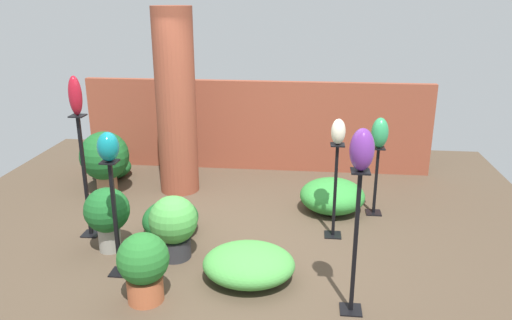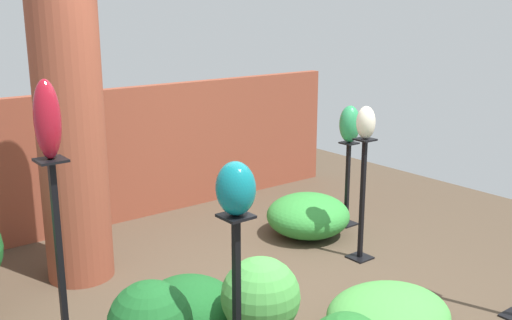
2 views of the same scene
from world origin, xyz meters
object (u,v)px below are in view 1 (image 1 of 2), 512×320
(pedestal_ruby, at_px, (85,181))
(potted_plant_near_pillar, at_px, (174,224))
(art_vase_jade, at_px, (380,133))
(potted_plant_front_left, at_px, (144,265))
(art_vase_ruby, at_px, (75,96))
(potted_plant_front_right, at_px, (107,213))
(pedestal_jade, at_px, (376,184))
(pedestal_teal, at_px, (116,224))
(brick_pillar, at_px, (176,103))
(art_vase_violet, at_px, (362,150))
(pedestal_violet, at_px, (355,249))
(art_vase_ivory, at_px, (338,132))
(pedestal_ivory, at_px, (335,195))
(potted_plant_back_center, at_px, (105,158))
(art_vase_teal, at_px, (108,147))

(pedestal_ruby, relative_size, potted_plant_near_pillar, 2.08)
(art_vase_jade, height_order, potted_plant_front_left, art_vase_jade)
(art_vase_ruby, height_order, potted_plant_front_right, art_vase_ruby)
(pedestal_jade, bearing_deg, potted_plant_near_pillar, -148.60)
(pedestal_teal, relative_size, potted_plant_front_left, 1.80)
(art_vase_jade, distance_m, art_vase_ruby, 3.67)
(potted_plant_front_right, distance_m, potted_plant_front_left, 1.16)
(pedestal_teal, xyz_separation_m, pedestal_ruby, (-0.67, 0.81, 0.12))
(pedestal_teal, bearing_deg, potted_plant_front_right, 121.81)
(brick_pillar, bearing_deg, art_vase_violet, -49.99)
(art_vase_violet, distance_m, art_vase_ruby, 3.27)
(pedestal_violet, bearing_deg, potted_plant_front_left, -178.80)
(potted_plant_front_left, bearing_deg, art_vase_jade, 43.40)
(pedestal_jade, bearing_deg, art_vase_jade, -135.00)
(pedestal_violet, relative_size, art_vase_ivory, 4.66)
(pedestal_ivory, relative_size, potted_plant_back_center, 1.26)
(pedestal_teal, bearing_deg, art_vase_violet, -9.65)
(pedestal_ivory, relative_size, potted_plant_front_right, 1.54)
(pedestal_jade, xyz_separation_m, potted_plant_near_pillar, (-2.33, -1.42, -0.02))
(pedestal_ivory, bearing_deg, art_vase_violet, -85.82)
(pedestal_violet, bearing_deg, pedestal_jade, 78.44)
(brick_pillar, distance_m, art_vase_jade, 2.84)
(pedestal_ivory, bearing_deg, art_vase_teal, -153.88)
(pedestal_ivory, bearing_deg, potted_plant_back_center, 162.15)
(potted_plant_front_right, xyz_separation_m, potted_plant_front_left, (0.71, -0.91, -0.07))
(art_vase_teal, bearing_deg, pedestal_ivory, 26.12)
(pedestal_violet, xyz_separation_m, art_vase_teal, (-2.36, 0.40, 0.75))
(pedestal_ivory, height_order, art_vase_ruby, art_vase_ruby)
(pedestal_teal, relative_size, potted_plant_front_right, 1.65)
(art_vase_violet, height_order, potted_plant_front_right, art_vase_violet)
(potted_plant_front_left, bearing_deg, art_vase_teal, 133.80)
(pedestal_teal, bearing_deg, potted_plant_back_center, 115.01)
(pedestal_jade, height_order, potted_plant_front_right, pedestal_jade)
(art_vase_violet, bearing_deg, potted_plant_near_pillar, 156.96)
(pedestal_ivory, xyz_separation_m, pedestal_violet, (0.11, -1.50, 0.11))
(art_vase_ivory, bearing_deg, art_vase_ruby, -174.33)
(pedestal_ivory, xyz_separation_m, art_vase_violet, (0.11, -1.50, 1.03))
(potted_plant_front_right, bearing_deg, potted_plant_front_left, -51.89)
(brick_pillar, height_order, art_vase_violet, brick_pillar)
(pedestal_ivory, bearing_deg, pedestal_ruby, -174.33)
(pedestal_jade, distance_m, potted_plant_front_left, 3.28)
(pedestal_violet, xyz_separation_m, potted_plant_front_left, (-1.93, -0.04, -0.25))
(pedestal_jade, distance_m, art_vase_teal, 3.48)
(potted_plant_back_center, xyz_separation_m, potted_plant_front_right, (0.71, -1.68, -0.08))
(potted_plant_back_center, bearing_deg, art_vase_ivory, -17.85)
(art_vase_ivory, height_order, art_vase_ruby, art_vase_ruby)
(art_vase_teal, height_order, art_vase_violet, art_vase_violet)
(pedestal_violet, bearing_deg, pedestal_ruby, 158.18)
(pedestal_jade, distance_m, pedestal_violet, 2.27)
(art_vase_teal, bearing_deg, potted_plant_front_right, 121.81)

